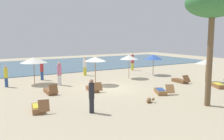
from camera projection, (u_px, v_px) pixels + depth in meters
The scene contains 21 objects.
ground_plane at pixel (110, 88), 19.45m from camera, with size 60.00×60.00×0.00m, color #BCAD8E.
ocean_water at pixel (46, 65), 33.88m from camera, with size 48.00×16.00×0.06m, color #476B7F.
umbrella_2 at pixel (129, 57), 23.78m from camera, with size 1.74×1.74×2.20m.
umbrella_3 at pixel (206, 62), 21.71m from camera, with size 1.82×1.82×2.00m.
umbrella_4 at pixel (34, 60), 20.99m from camera, with size 2.21×2.21×2.24m.
umbrella_5 at pixel (95, 59), 20.68m from camera, with size 1.77×1.77×2.33m.
umbrella_6 at pixel (153, 57), 25.68m from camera, with size 1.85×1.85×2.11m.
lounger_0 at pixel (93, 89), 18.55m from camera, with size 0.88×1.75×0.72m.
lounger_1 at pixel (50, 91), 17.75m from camera, with size 0.66×1.65×0.75m.
lounger_2 at pixel (219, 85), 19.77m from camera, with size 1.31×1.73×0.73m.
lounger_3 at pixel (180, 81), 21.83m from camera, with size 0.72×1.72×0.71m.
lounger_5 at pixel (38, 108), 13.64m from camera, with size 0.90×1.72×0.74m.
lounger_6 at pixel (161, 91), 17.73m from camera, with size 1.32×1.76×0.69m.
person_0 at pixel (92, 96), 13.25m from camera, with size 0.42×0.42×1.82m.
person_1 at pixel (85, 66), 25.55m from camera, with size 0.43×0.43×1.89m.
person_2 at pixel (6, 76), 19.88m from camera, with size 0.41×0.41×1.71m.
person_3 at pixel (59, 73), 20.57m from camera, with size 0.50×0.50×1.92m.
person_4 at pixel (132, 62), 29.28m from camera, with size 0.40×0.40×1.96m.
person_5 at pixel (42, 70), 22.94m from camera, with size 0.43×0.43×1.79m.
palm_0 at pixel (213, 5), 13.95m from camera, with size 3.01×3.01×6.70m.
dog at pixel (149, 100), 15.40m from camera, with size 0.62×0.56×0.30m.
Camera 1 is at (-9.66, -16.43, 4.11)m, focal length 40.46 mm.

